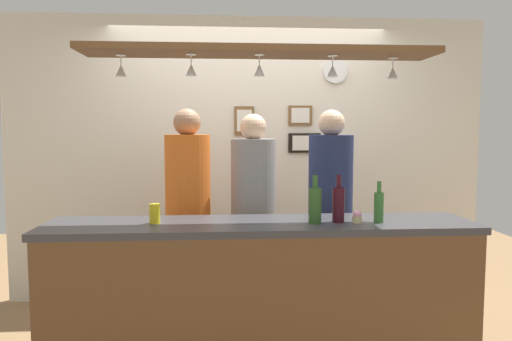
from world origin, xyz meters
TOP-DOWN VIEW (x-y plane):
  - back_wall at (0.00, 1.10)m, footprint 4.40×0.06m
  - bar_counter at (0.00, -0.50)m, footprint 2.70×0.55m
  - overhead_glass_rack at (0.00, -0.30)m, footprint 2.20×0.36m
  - hanging_wineglass_far_left at (-0.87, -0.25)m, footprint 0.07×0.07m
  - hanging_wineglass_left at (-0.43, -0.32)m, footprint 0.07×0.07m
  - hanging_wineglass_center_left at (-0.01, -0.33)m, footprint 0.07×0.07m
  - hanging_wineglass_center at (0.45, -0.32)m, footprint 0.07×0.07m
  - hanging_wineglass_center_right at (0.86, -0.25)m, footprint 0.07×0.07m
  - person_left_orange_shirt at (-0.50, 0.28)m, footprint 0.34×0.34m
  - person_middle_grey_shirt at (-0.01, 0.28)m, footprint 0.34×0.34m
  - person_right_navy_shirt at (0.59, 0.28)m, footprint 0.34×0.34m
  - bottle_wine_dark_red at (0.48, -0.39)m, footprint 0.08×0.08m
  - bottle_beer_green_import at (0.74, -0.41)m, footprint 0.06×0.06m
  - bottle_champagne_green at (0.33, -0.41)m, footprint 0.08×0.08m
  - drink_can at (-0.66, -0.35)m, footprint 0.07×0.07m
  - cupcake at (0.60, -0.42)m, footprint 0.06×0.06m
  - picture_frame_upper_small at (0.48, 1.06)m, footprint 0.22×0.02m
  - picture_frame_crest at (-0.04, 1.06)m, footprint 0.18×0.02m
  - picture_frame_lower_pair at (0.52, 1.06)m, footprint 0.30×0.02m
  - wall_clock at (0.80, 1.05)m, footprint 0.22×0.03m

SIDE VIEW (x-z plane):
  - bar_counter at x=0.00m, z-range 0.18..1.17m
  - person_middle_grey_shirt at x=-0.01m, z-range 0.18..1.87m
  - cupcake at x=0.60m, z-range 0.99..1.07m
  - person_right_navy_shirt at x=0.59m, z-range 0.18..1.91m
  - person_left_orange_shirt at x=-0.50m, z-range 0.18..1.91m
  - drink_can at x=-0.66m, z-range 0.99..1.12m
  - bottle_beer_green_import at x=0.74m, z-range 0.97..1.23m
  - bottle_wine_dark_red at x=0.48m, z-range 0.96..1.26m
  - bottle_champagne_green at x=0.33m, z-range 0.96..1.26m
  - back_wall at x=0.00m, z-range 0.00..2.60m
  - picture_frame_lower_pair at x=0.52m, z-range 1.36..1.54m
  - picture_frame_crest at x=-0.04m, z-range 1.53..1.79m
  - picture_frame_upper_small at x=0.48m, z-range 1.62..1.80m
  - hanging_wineglass_far_left at x=-0.87m, z-range 1.88..2.01m
  - hanging_wineglass_left at x=-0.43m, z-range 1.88..2.01m
  - hanging_wineglass_center_left at x=-0.01m, z-range 1.88..2.01m
  - hanging_wineglass_center at x=0.45m, z-range 1.88..2.01m
  - hanging_wineglass_center_right at x=0.86m, z-range 1.88..2.01m
  - overhead_glass_rack at x=0.00m, z-range 2.04..2.08m
  - wall_clock at x=0.80m, z-range 2.00..2.22m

